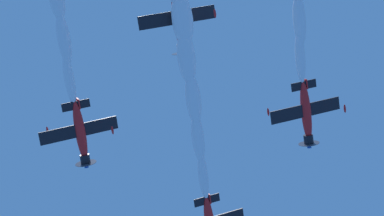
{
  "coord_description": "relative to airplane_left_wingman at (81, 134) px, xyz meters",
  "views": [
    {
      "loc": [
        -11.37,
        -34.67,
        1.99
      ],
      "look_at": [
        -6.68,
        -17.9,
        70.21
      ],
      "focal_mm": 55.08,
      "sensor_mm": 36.0,
      "label": 1
    }
  ],
  "objects": [
    {
      "name": "airplane_slot_tail",
      "position": [
        7.7,
        -15.84,
        1.28
      ],
      "size": [
        8.77,
        8.41,
        3.61
      ],
      "color": "red"
    },
    {
      "name": "smoke_trail_lead",
      "position": [
        7.94,
        -16.88,
        0.16
      ],
      "size": [
        14.91,
        33.27,
        3.48
      ],
      "color": "white"
    },
    {
      "name": "airplane_left_wingman",
      "position": [
        0.0,
        0.0,
        0.0
      ],
      "size": [
        8.65,
        8.39,
        3.91
      ],
      "color": "red"
    },
    {
      "name": "airplane_right_wingman",
      "position": [
        25.46,
        -9.26,
        1.45
      ],
      "size": [
        8.79,
        8.43,
        3.61
      ],
      "color": "red"
    }
  ]
}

